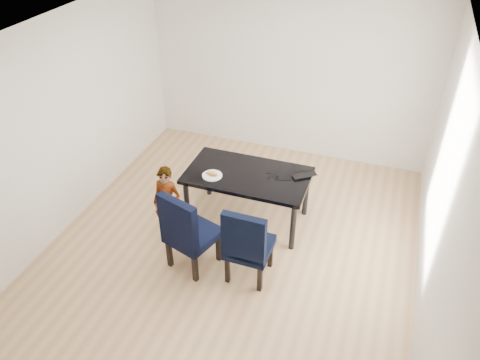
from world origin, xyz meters
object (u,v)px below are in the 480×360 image
(plate, at_px, (212,175))
(laptop, at_px, (303,173))
(dining_table, at_px, (247,197))
(chair_left, at_px, (193,229))
(chair_right, at_px, (250,241))
(child, at_px, (167,204))

(plate, distance_m, laptop, 1.18)
(plate, relative_size, laptop, 0.82)
(dining_table, bearing_deg, chair_left, -108.58)
(dining_table, xyz_separation_m, plate, (-0.42, -0.20, 0.38))
(chair_right, bearing_deg, laptop, 75.33)
(dining_table, distance_m, chair_left, 1.08)
(chair_left, bearing_deg, dining_table, 89.11)
(child, bearing_deg, chair_left, -35.09)
(plate, bearing_deg, laptop, 21.15)
(laptop, bearing_deg, chair_right, 39.12)
(child, bearing_deg, chair_right, -14.63)
(dining_table, relative_size, chair_left, 1.47)
(chair_left, height_order, laptop, chair_left)
(chair_left, height_order, plate, chair_left)
(chair_left, xyz_separation_m, child, (-0.51, 0.36, -0.02))
(chair_right, relative_size, plate, 3.97)
(chair_right, distance_m, child, 1.24)
(chair_right, height_order, plate, chair_right)
(chair_right, xyz_separation_m, laptop, (0.33, 1.19, 0.24))
(dining_table, relative_size, chair_right, 1.54)
(child, height_order, plate, child)
(child, distance_m, plate, 0.67)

